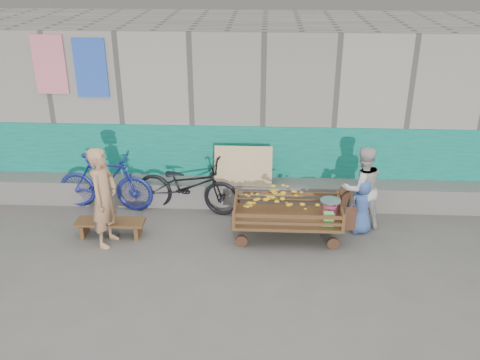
# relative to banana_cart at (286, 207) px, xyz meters

# --- Properties ---
(ground) EXTENTS (80.00, 80.00, 0.00)m
(ground) POSITION_rel_banana_cart_xyz_m (-1.01, -1.21, -0.54)
(ground) COLOR #56544E
(ground) RESTS_ON ground
(building_wall) EXTENTS (12.00, 3.50, 3.00)m
(building_wall) POSITION_rel_banana_cart_xyz_m (-1.01, 2.84, 0.93)
(building_wall) COLOR gray
(building_wall) RESTS_ON ground
(banana_cart) EXTENTS (1.87, 0.85, 0.80)m
(banana_cart) POSITION_rel_banana_cart_xyz_m (0.00, 0.00, 0.00)
(banana_cart) COLOR #53371C
(banana_cart) RESTS_ON ground
(bench) EXTENTS (1.10, 0.33, 0.27)m
(bench) POSITION_rel_banana_cart_xyz_m (-2.80, -0.10, -0.34)
(bench) COLOR #53371C
(bench) RESTS_ON ground
(vendor_man) EXTENTS (0.49, 0.65, 1.61)m
(vendor_man) POSITION_rel_banana_cart_xyz_m (-2.78, -0.32, 0.26)
(vendor_man) COLOR tan
(vendor_man) RESTS_ON ground
(woman) EXTENTS (0.82, 0.71, 1.43)m
(woman) POSITION_rel_banana_cart_xyz_m (1.24, 0.41, 0.17)
(woman) COLOR #BABAB3
(woman) RESTS_ON ground
(child) EXTENTS (0.52, 0.41, 0.94)m
(child) POSITION_rel_banana_cart_xyz_m (1.24, 0.25, -0.07)
(child) COLOR #355397
(child) RESTS_ON ground
(bicycle_dark) EXTENTS (1.95, 0.99, 0.98)m
(bicycle_dark) POSITION_rel_banana_cart_xyz_m (-1.67, 0.84, -0.05)
(bicycle_dark) COLOR black
(bicycle_dark) RESTS_ON ground
(bicycle_blue) EXTENTS (1.76, 0.66, 1.03)m
(bicycle_blue) POSITION_rel_banana_cart_xyz_m (-3.12, 0.84, -0.03)
(bicycle_blue) COLOR navy
(bicycle_blue) RESTS_ON ground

